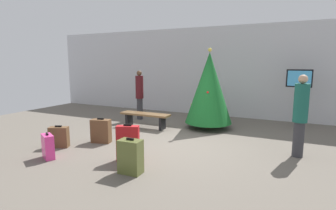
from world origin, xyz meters
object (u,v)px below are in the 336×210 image
object	(u,v)px
waiting_bench	(145,117)
traveller_0	(300,114)
suitcase_1	(59,137)
flight_info_kiosk	(298,88)
suitcase_0	(128,143)
traveller_1	(140,93)
holiday_tree	(209,88)
suitcase_4	(101,131)
suitcase_3	(130,157)
suitcase_2	(48,146)

from	to	relation	value
waiting_bench	traveller_0	distance (m)	4.65
suitcase_1	traveller_0	bearing A→B (deg)	18.78
flight_info_kiosk	suitcase_0	distance (m)	5.92
traveller_1	suitcase_0	size ratio (longest dim) A/B	2.24
holiday_tree	suitcase_4	xyz separation A→B (m)	(-2.12, -2.76, -1.01)
suitcase_0	suitcase_3	size ratio (longest dim) A/B	1.17
waiting_bench	suitcase_3	bearing A→B (deg)	-63.93
suitcase_1	suitcase_2	distance (m)	0.79
suitcase_1	suitcase_3	distance (m)	2.58
waiting_bench	suitcase_2	xyz separation A→B (m)	(-0.50, -3.40, -0.10)
flight_info_kiosk	suitcase_3	world-z (taller)	flight_info_kiosk
suitcase_0	suitcase_1	xyz separation A→B (m)	(-2.11, 0.05, -0.13)
waiting_bench	suitcase_2	world-z (taller)	suitcase_2
suitcase_1	suitcase_2	xyz separation A→B (m)	(0.41, -0.67, 0.01)
holiday_tree	suitcase_2	distance (m)	4.97
waiting_bench	suitcase_2	bearing A→B (deg)	-98.40
waiting_bench	traveller_1	world-z (taller)	traveller_1
suitcase_1	suitcase_4	size ratio (longest dim) A/B	0.84
flight_info_kiosk	waiting_bench	distance (m)	5.03
holiday_tree	traveller_0	size ratio (longest dim) A/B	1.39
holiday_tree	traveller_1	size ratio (longest dim) A/B	1.40
suitcase_3	suitcase_4	world-z (taller)	suitcase_3
suitcase_2	traveller_1	bearing A→B (deg)	94.63
suitcase_4	holiday_tree	bearing A→B (deg)	52.51
suitcase_2	waiting_bench	bearing A→B (deg)	81.60
traveller_1	traveller_0	bearing A→B (deg)	-19.91
waiting_bench	suitcase_2	distance (m)	3.44
traveller_0	suitcase_3	bearing A→B (deg)	-140.34
waiting_bench	suitcase_0	xyz separation A→B (m)	(1.20, -2.77, 0.02)
waiting_bench	traveller_0	world-z (taller)	traveller_0
traveller_0	suitcase_2	xyz separation A→B (m)	(-5.02, -2.52, -0.72)
flight_info_kiosk	suitcase_3	distance (m)	6.16
suitcase_3	suitcase_4	distance (m)	2.27
suitcase_0	waiting_bench	bearing A→B (deg)	113.44
flight_info_kiosk	suitcase_1	distance (m)	7.29
waiting_bench	suitcase_0	bearing A→B (deg)	-66.56
holiday_tree	waiting_bench	xyz separation A→B (m)	(-1.90, -0.81, -0.96)
flight_info_kiosk	waiting_bench	xyz separation A→B (m)	(-4.49, -2.06, -0.94)
holiday_tree	suitcase_4	distance (m)	3.62
holiday_tree	suitcase_3	size ratio (longest dim) A/B	3.69
suitcase_4	suitcase_2	bearing A→B (deg)	-101.00
holiday_tree	suitcase_3	xyz separation A→B (m)	(-0.29, -4.11, -1.00)
suitcase_0	flight_info_kiosk	bearing A→B (deg)	55.81
waiting_bench	traveller_1	xyz separation A→B (m)	(-0.86, 1.07, 0.62)
suitcase_0	traveller_1	bearing A→B (deg)	118.27
flight_info_kiosk	traveller_1	bearing A→B (deg)	-169.49
suitcase_0	suitcase_4	distance (m)	1.65
suitcase_1	suitcase_4	world-z (taller)	suitcase_4
holiday_tree	suitcase_1	bearing A→B (deg)	-128.42
holiday_tree	suitcase_1	world-z (taller)	holiday_tree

